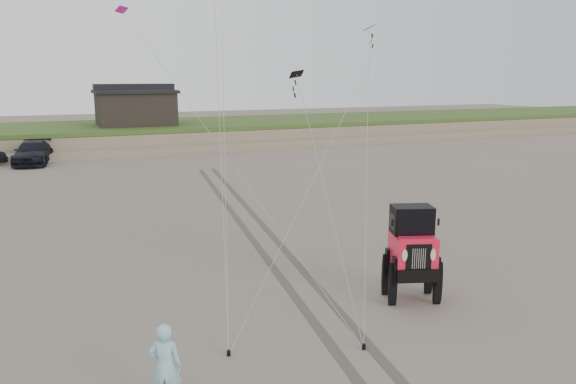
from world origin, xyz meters
The scene contains 9 objects.
ground centered at (0.00, 0.00, 0.00)m, with size 160.00×160.00×0.00m, color #6B6054.
dune_ridge centered at (0.00, 37.50, 0.82)m, with size 160.00×14.25×1.73m.
cabin centered at (2.00, 37.00, 3.24)m, with size 6.40×5.40×3.35m.
truck_c centered at (-5.84, 29.63, 0.74)m, with size 2.08×5.11×1.48m, color black.
jeep centered at (3.43, 0.53, 0.99)m, with size 2.29×5.30×1.98m, color #F01A3A, non-canonical shape.
man centered at (-3.39, -1.85, 0.80)m, with size 0.58×0.38×1.60m, color #82BDC9.
stake_main centered at (-1.83, -0.46, 0.06)m, with size 0.08×0.08×0.12m, color black.
stake_aux centered at (0.91, -1.34, 0.06)m, with size 0.08×0.08×0.12m, color black.
tire_tracks centered at (2.00, 8.00, 0.00)m, with size 5.22×29.74×0.01m.
Camera 1 is at (-4.97, -10.84, 5.74)m, focal length 35.00 mm.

